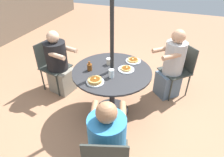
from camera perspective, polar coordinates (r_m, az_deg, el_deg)
ground_plane at (r=3.19m, az=0.00°, el=-8.95°), size 12.00×12.00×0.00m
patio_table at (r=2.81m, az=0.00°, el=0.02°), size 1.10×1.10×0.73m
umbrella_pole at (r=2.53m, az=0.00°, el=11.36°), size 0.05×0.05×2.39m
diner_north at (r=2.13m, az=-1.31°, el=-18.64°), size 0.59×0.49×1.06m
patio_chair_east at (r=3.47m, az=18.69°, el=3.07°), size 0.59×0.59×0.85m
diner_east at (r=3.35m, az=16.65°, el=3.18°), size 0.54×0.55×1.15m
patio_chair_south at (r=3.57m, az=-16.90°, el=4.30°), size 0.49×0.49×0.85m
diner_south at (r=3.45m, az=-14.95°, el=3.63°), size 0.42×0.53×1.09m
pancake_plate_a at (r=2.76m, az=4.06°, el=2.72°), size 0.22×0.22×0.05m
pancake_plate_b at (r=2.50m, az=-4.88°, el=-0.70°), size 0.22×0.22×0.07m
pancake_plate_c at (r=2.98m, az=6.06°, el=5.16°), size 0.22×0.22×0.05m
syrup_bottle at (r=2.75m, az=-6.42°, el=3.31°), size 0.09×0.07×0.13m
coffee_cup at (r=2.87m, az=-0.81°, el=4.91°), size 0.08×0.08×0.10m
drinking_glass_a at (r=2.58m, az=-0.16°, el=1.47°), size 0.07×0.07×0.11m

